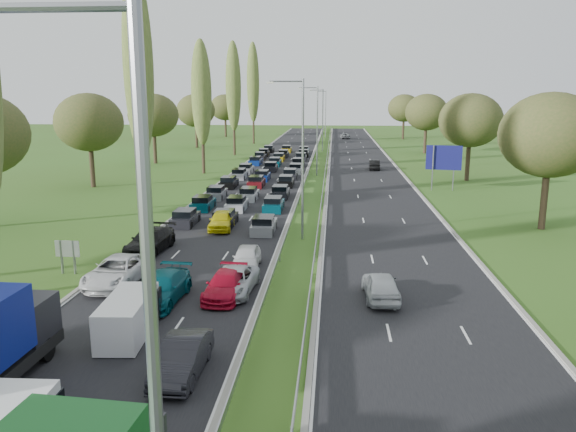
% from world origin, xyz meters
% --- Properties ---
extents(ground, '(260.00, 260.00, 0.00)m').
position_xyz_m(ground, '(4.50, 80.00, 0.00)').
color(ground, '#38561A').
rests_on(ground, ground).
extents(near_carriageway, '(10.50, 215.00, 0.04)m').
position_xyz_m(near_carriageway, '(-2.25, 82.50, 0.00)').
color(near_carriageway, black).
rests_on(near_carriageway, ground).
extents(far_carriageway, '(10.50, 215.00, 0.04)m').
position_xyz_m(far_carriageway, '(11.25, 82.50, 0.00)').
color(far_carriageway, black).
rests_on(far_carriageway, ground).
extents(central_reservation, '(2.36, 215.00, 0.32)m').
position_xyz_m(central_reservation, '(4.50, 82.50, 0.55)').
color(central_reservation, gray).
rests_on(central_reservation, ground).
extents(lamp_columns, '(0.18, 140.18, 12.00)m').
position_xyz_m(lamp_columns, '(4.50, 78.00, 6.00)').
color(lamp_columns, gray).
rests_on(lamp_columns, ground).
extents(poplar_row, '(2.80, 127.80, 22.44)m').
position_xyz_m(poplar_row, '(-11.50, 68.17, 12.39)').
color(poplar_row, '#2D2116').
rests_on(poplar_row, ground).
extents(woodland_left, '(8.00, 166.00, 11.10)m').
position_xyz_m(woodland_left, '(-22.00, 62.63, 7.68)').
color(woodland_left, '#2D2116').
rests_on(woodland_left, ground).
extents(woodland_right, '(8.00, 153.00, 11.10)m').
position_xyz_m(woodland_right, '(24.00, 66.67, 7.68)').
color(woodland_right, '#2D2116').
rests_on(woodland_right, ground).
extents(traffic_queue_fill, '(9.05, 68.73, 0.80)m').
position_xyz_m(traffic_queue_fill, '(-2.25, 77.62, 0.44)').
color(traffic_queue_fill, black).
rests_on(traffic_queue_fill, ground).
extents(near_car_2, '(2.80, 5.74, 1.57)m').
position_xyz_m(near_car_2, '(-5.64, 31.65, 0.81)').
color(near_car_2, silver).
rests_on(near_car_2, near_carriageway).
extents(near_car_3, '(2.68, 5.64, 1.59)m').
position_xyz_m(near_car_3, '(-5.97, 38.58, 0.81)').
color(near_car_3, black).
rests_on(near_car_3, near_carriageway).
extents(near_car_7, '(2.43, 5.36, 1.52)m').
position_xyz_m(near_car_7, '(-2.19, 29.02, 0.78)').
color(near_car_7, '#054853').
rests_on(near_car_7, near_carriageway).
extents(near_car_8, '(2.01, 4.58, 1.54)m').
position_xyz_m(near_car_8, '(-2.28, 45.62, 0.79)').
color(near_car_8, '#C5BC0D').
rests_on(near_car_8, near_carriageway).
extents(near_car_9, '(1.63, 4.46, 1.46)m').
position_xyz_m(near_car_9, '(1.01, 21.28, 0.75)').
color(near_car_9, black).
rests_on(near_car_9, near_carriageway).
extents(near_car_10, '(2.52, 4.95, 1.34)m').
position_xyz_m(near_car_10, '(1.36, 30.75, 0.69)').
color(near_car_10, '#B0B4BA').
rests_on(near_car_10, near_carriageway).
extents(near_car_11, '(2.08, 4.71, 1.34)m').
position_xyz_m(near_car_11, '(1.04, 30.07, 0.69)').
color(near_car_11, '#AA0A23').
rests_on(near_car_11, near_carriageway).
extents(near_car_12, '(1.83, 4.20, 1.41)m').
position_xyz_m(near_car_12, '(1.38, 35.34, 0.72)').
color(near_car_12, silver).
rests_on(near_car_12, near_carriageway).
extents(far_car_0, '(1.99, 4.51, 1.51)m').
position_xyz_m(far_car_0, '(9.46, 30.44, 0.77)').
color(far_car_0, '#A5ABAF').
rests_on(far_car_0, far_carriageway).
extents(far_car_1, '(1.62, 4.34, 1.42)m').
position_xyz_m(far_car_1, '(12.81, 85.09, 0.73)').
color(far_car_1, black).
rests_on(far_car_1, far_carriageway).
extents(far_car_2, '(2.54, 5.18, 1.42)m').
position_xyz_m(far_car_2, '(9.51, 145.66, 0.73)').
color(far_car_2, gray).
rests_on(far_car_2, far_carriageway).
extents(white_van_rear, '(1.81, 4.61, 1.85)m').
position_xyz_m(white_van_rear, '(-2.39, 24.83, 0.95)').
color(white_van_rear, silver).
rests_on(white_van_rear, near_carriageway).
extents(info_sign, '(1.50, 0.16, 2.10)m').
position_xyz_m(info_sign, '(-9.40, 33.33, 1.37)').
color(info_sign, gray).
rests_on(info_sign, ground).
extents(direction_sign, '(3.95, 0.86, 5.20)m').
position_xyz_m(direction_sign, '(19.40, 66.89, 3.57)').
color(direction_sign, gray).
rests_on(direction_sign, ground).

